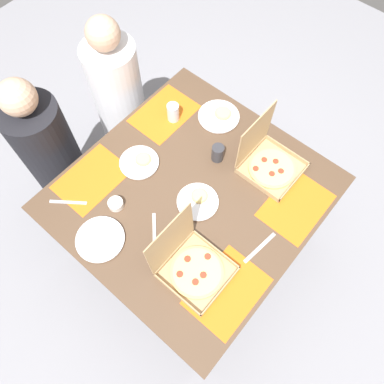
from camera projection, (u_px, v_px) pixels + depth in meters
ground_plane at (192, 242)px, 2.61m from camera, size 6.00×6.00×0.00m
dining_table at (192, 201)px, 2.03m from camera, size 1.25×1.20×0.76m
placemat_near_left at (227, 291)px, 1.71m from camera, size 0.36×0.26×0.00m
placemat_near_right at (296, 206)px, 1.90m from camera, size 0.36×0.26×0.00m
placemat_far_left at (92, 179)px, 1.97m from camera, size 0.36×0.26×0.00m
placemat_far_right at (164, 114)px, 2.16m from camera, size 0.36×0.26×0.00m
pizza_box_corner_right at (268, 161)px, 1.96m from camera, size 0.28×0.29×0.32m
pizza_box_center at (191, 265)px, 1.71m from camera, size 0.28×0.30×0.32m
plate_near_left at (219, 116)px, 2.14m from camera, size 0.24×0.24×0.03m
plate_far_right at (100, 239)px, 1.81m from camera, size 0.24×0.24×0.02m
plate_near_right at (140, 162)px, 2.01m from camera, size 0.21×0.21×0.03m
plate_far_left at (198, 201)px, 1.90m from camera, size 0.21×0.21×0.03m
cup_red at (218, 153)px, 1.98m from camera, size 0.07×0.07×0.10m
cup_clear_left at (173, 112)px, 2.10m from camera, size 0.07×0.07×0.11m
condiment_bowl at (116, 204)px, 1.88m from camera, size 0.08×0.08×0.04m
knife_by_far_right at (260, 248)px, 1.80m from camera, size 0.21×0.04×0.00m
fork_by_near_right at (68, 202)px, 1.91m from camera, size 0.13×0.16×0.00m
fork_by_near_left at (154, 231)px, 1.84m from camera, size 0.15×0.14×0.00m
diner_left_seat at (55, 159)px, 2.30m from camera, size 0.32×0.32×1.18m
diner_right_seat at (121, 103)px, 2.49m from camera, size 0.32×0.32×1.18m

